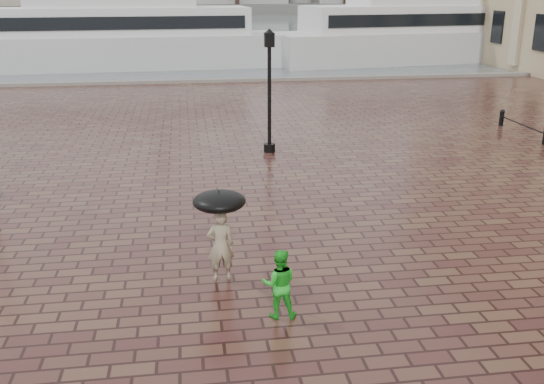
# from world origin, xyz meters

# --- Properties ---
(harbour_water) EXTENTS (240.00, 240.00, 0.00)m
(harbour_water) POSITION_xyz_m (0.00, 92.00, 0.00)
(harbour_water) COLOR #485258
(harbour_water) RESTS_ON ground
(quay_edge) EXTENTS (80.00, 0.60, 0.30)m
(quay_edge) POSITION_xyz_m (0.00, 32.00, 0.00)
(quay_edge) COLOR slate
(quay_edge) RESTS_ON ground
(far_shore) EXTENTS (300.00, 60.00, 2.00)m
(far_shore) POSITION_xyz_m (0.00, 160.00, 1.00)
(far_shore) COLOR #4C4C47
(far_shore) RESTS_ON ground
(street_lamps) EXTENTS (15.44, 12.44, 4.40)m
(street_lamps) POSITION_xyz_m (-5.00, 15.33, 2.33)
(street_lamps) COLOR black
(street_lamps) RESTS_ON ground
(adult_pedestrian) EXTENTS (0.59, 0.40, 1.57)m
(adult_pedestrian) POSITION_xyz_m (0.51, 3.64, 0.78)
(adult_pedestrian) COLOR gray
(adult_pedestrian) RESTS_ON ground
(child_pedestrian) EXTENTS (0.72, 0.59, 1.37)m
(child_pedestrian) POSITION_xyz_m (1.50, 1.92, 0.69)
(child_pedestrian) COLOR green
(child_pedestrian) RESTS_ON ground
(ferry_near) EXTENTS (25.72, 7.70, 8.32)m
(ferry_near) POSITION_xyz_m (-5.18, 40.70, 2.50)
(ferry_near) COLOR silver
(ferry_near) RESTS_ON ground
(ferry_far) EXTENTS (26.22, 10.10, 8.39)m
(ferry_far) POSITION_xyz_m (19.85, 41.43, 2.52)
(ferry_far) COLOR silver
(ferry_far) RESTS_ON ground
(umbrella) EXTENTS (1.10, 1.10, 1.11)m
(umbrella) POSITION_xyz_m (0.51, 3.64, 1.77)
(umbrella) COLOR black
(umbrella) RESTS_ON ground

